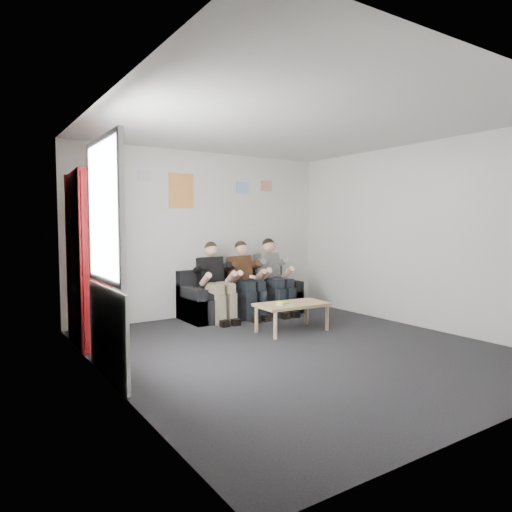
{
  "coord_description": "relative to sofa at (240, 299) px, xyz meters",
  "views": [
    {
      "loc": [
        -3.42,
        -4.31,
        1.52
      ],
      "look_at": [
        0.25,
        1.3,
        1.05
      ],
      "focal_mm": 32.0,
      "sensor_mm": 36.0,
      "label": 1
    }
  ],
  "objects": [
    {
      "name": "radiator",
      "position": [
        -2.63,
        -1.92,
        0.07
      ],
      "size": [
        0.1,
        0.64,
        0.6
      ],
      "color": "silver",
      "rests_on": "ground"
    },
    {
      "name": "bookshelf",
      "position": [
        -2.54,
        -0.5,
        0.81
      ],
      "size": [
        0.32,
        0.97,
        2.16
      ],
      "rotation": [
        0.0,
        0.0,
        -0.07
      ],
      "color": "maroon",
      "rests_on": "ground"
    },
    {
      "name": "poster_pink",
      "position": [
        0.77,
        0.37,
        1.92
      ],
      "size": [
        0.22,
        0.01,
        0.18
      ],
      "primitive_type": "cube",
      "color": "#D943A3",
      "rests_on": "room_shell"
    },
    {
      "name": "window",
      "position": [
        -2.7,
        -1.92,
        0.75
      ],
      "size": [
        0.05,
        1.3,
        2.36
      ],
      "color": "white",
      "rests_on": "room_shell"
    },
    {
      "name": "poster_sign",
      "position": [
        -1.48,
        0.37,
        1.97
      ],
      "size": [
        0.2,
        0.01,
        0.14
      ],
      "primitive_type": "cube",
      "color": "silver",
      "rests_on": "room_shell"
    },
    {
      "name": "person_left",
      "position": [
        -0.55,
        -0.19,
        0.34
      ],
      "size": [
        0.39,
        0.83,
        1.24
      ],
      "rotation": [
        0.0,
        0.0,
        -0.08
      ],
      "color": "black",
      "rests_on": "sofa"
    },
    {
      "name": "coffee_table",
      "position": [
        0.01,
        -1.39,
        0.08
      ],
      "size": [
        1.01,
        0.56,
        0.4
      ],
      "rotation": [
        0.0,
        0.0,
        -0.06
      ],
      "color": "tan",
      "rests_on": "ground"
    },
    {
      "name": "poster_blue",
      "position": [
        0.27,
        0.37,
        1.87
      ],
      "size": [
        0.25,
        0.01,
        0.2
      ],
      "primitive_type": "cube",
      "color": "#4494E7",
      "rests_on": "room_shell"
    },
    {
      "name": "poster_large",
      "position": [
        -0.88,
        0.37,
        1.77
      ],
      "size": [
        0.42,
        0.01,
        0.55
      ],
      "primitive_type": "cube",
      "color": "#D8CF4C",
      "rests_on": "room_shell"
    },
    {
      "name": "sofa",
      "position": [
        0.0,
        0.0,
        0.0
      ],
      "size": [
        1.99,
        0.81,
        0.77
      ],
      "color": "black",
      "rests_on": "ground"
    },
    {
      "name": "game_cases",
      "position": [
        -0.17,
        -1.41,
        0.15
      ],
      "size": [
        0.2,
        0.17,
        0.04
      ],
      "rotation": [
        0.0,
        0.0,
        0.23
      ],
      "color": "silver",
      "rests_on": "coffee_table"
    },
    {
      "name": "person_right",
      "position": [
        0.55,
        -0.19,
        0.35
      ],
      "size": [
        0.4,
        0.86,
        1.28
      ],
      "rotation": [
        0.0,
        0.0,
        0.13
      ],
      "color": "silver",
      "rests_on": "sofa"
    },
    {
      "name": "person_middle",
      "position": [
        0.0,
        -0.19,
        0.34
      ],
      "size": [
        0.39,
        0.83,
        1.24
      ],
      "rotation": [
        0.0,
        0.0,
        0.17
      ],
      "color": "#4F301A",
      "rests_on": "sofa"
    },
    {
      "name": "room_shell",
      "position": [
        -0.48,
        -2.12,
        1.07
      ],
      "size": [
        5.0,
        5.0,
        5.0
      ],
      "color": "black",
      "rests_on": "ground"
    }
  ]
}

